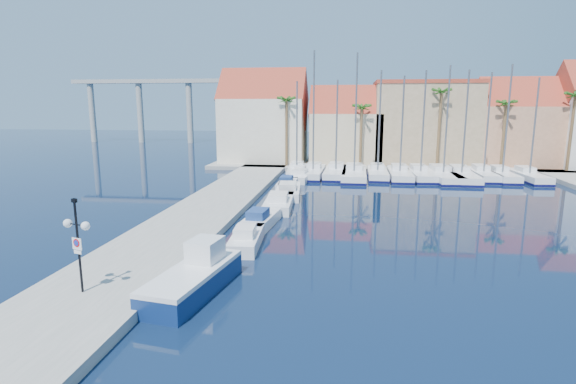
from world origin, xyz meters
name	(u,v)px	position (x,y,z in m)	size (l,w,h in m)	color
ground	(291,302)	(0.00, 0.00, 0.00)	(260.00, 260.00, 0.00)	black
quay_west	(197,217)	(-9.00, 13.50, 0.25)	(6.00, 77.00, 0.50)	gray
shore_north	(400,164)	(10.00, 48.00, 0.25)	(54.00, 16.00, 0.50)	gray
lamp_post	(77,231)	(-9.28, -1.25, 3.32)	(1.42, 0.69, 4.30)	black
fishing_boat	(195,276)	(-4.67, 0.58, 0.76)	(3.20, 6.76, 2.27)	navy
motorboat_west_0	(246,238)	(-3.82, 7.72, 0.51)	(2.06, 5.42, 1.40)	white
motorboat_west_1	(260,220)	(-3.86, 12.28, 0.51)	(2.29, 5.73, 1.40)	white
motorboat_west_2	(279,202)	(-3.42, 18.53, 0.51)	(2.62, 7.04, 1.40)	white
motorboat_west_3	(288,191)	(-3.33, 23.80, 0.51)	(2.84, 7.23, 1.40)	white
motorboat_west_4	(287,184)	(-3.96, 27.66, 0.51)	(1.74, 5.39, 1.40)	white
motorboat_west_5	(301,176)	(-3.05, 33.19, 0.51)	(2.79, 6.92, 1.40)	white
motorboat_west_6	(300,171)	(-3.58, 36.97, 0.51)	(2.10, 5.85, 1.40)	white
sailboat_0	(297,171)	(-3.94, 36.74, 0.60)	(2.72, 8.51, 11.51)	white
sailboat_1	(313,172)	(-1.80, 35.95, 0.64)	(2.69, 9.27, 14.94)	white
sailboat_2	(336,172)	(0.96, 36.45, 0.57)	(2.94, 9.98, 11.63)	white
sailboat_3	(354,173)	(3.16, 35.40, 0.60)	(3.07, 10.82, 14.55)	white
sailboat_4	(377,173)	(5.96, 36.23, 0.61)	(2.43, 8.81, 12.66)	white
sailboat_5	(399,174)	(8.56, 35.98, 0.58)	(2.68, 9.59, 12.01)	white
sailboat_6	(420,174)	(10.92, 35.99, 0.60)	(2.89, 9.17, 12.59)	white
sailboat_7	(442,175)	(13.47, 35.84, 0.58)	(3.46, 10.81, 13.10)	white
sailboat_8	(460,175)	(15.57, 35.74, 0.58)	(3.05, 10.56, 12.59)	white
sailboat_9	(482,174)	(18.35, 36.94, 0.61)	(2.36, 8.70, 12.35)	white
sailboat_10	(501,175)	(20.30, 36.36, 0.63)	(2.24, 8.25, 13.21)	white
sailboat_11	(527,176)	(23.15, 36.11, 0.60)	(2.73, 8.55, 11.72)	white
building_0	(264,120)	(-10.00, 47.00, 6.52)	(12.30, 9.00, 13.50)	beige
building_1	(346,129)	(2.00, 47.00, 5.30)	(10.30, 8.00, 11.00)	#CBB38F
building_2	(424,122)	(13.00, 48.00, 6.26)	(14.20, 10.20, 11.50)	#9C8360
building_3	(515,126)	(25.00, 47.00, 5.86)	(10.30, 8.00, 12.00)	tan
palm_0	(286,102)	(-6.00, 42.00, 9.08)	(2.60, 2.60, 10.15)	brown
palm_1	(362,109)	(4.00, 42.00, 8.14)	(2.60, 2.60, 9.15)	brown
palm_2	(441,94)	(14.00, 42.00, 10.02)	(2.60, 2.60, 11.15)	brown
palm_3	(506,106)	(22.00, 42.00, 8.61)	(2.60, 2.60, 9.65)	brown
palm_4	(575,98)	(30.00, 42.00, 9.55)	(2.60, 2.60, 10.65)	brown
viaduct	(168,98)	(-39.07, 82.00, 10.25)	(48.00, 2.20, 14.45)	#9E9E99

